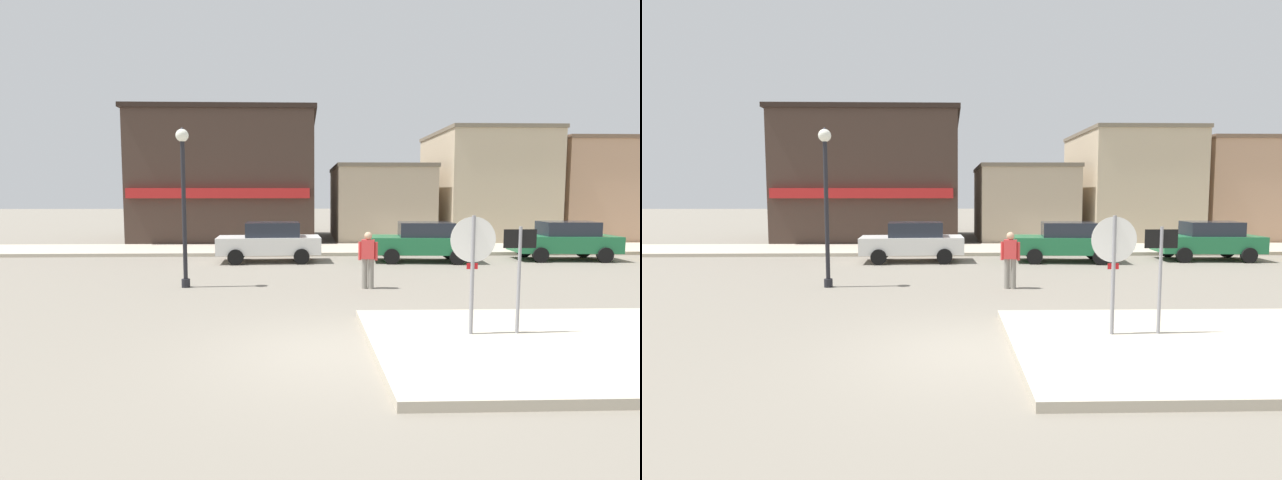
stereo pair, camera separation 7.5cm
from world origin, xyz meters
TOP-DOWN VIEW (x-y plane):
  - ground_plane at (0.00, 0.00)m, footprint 160.00×160.00m
  - sidewalk_corner at (3.79, 0.03)m, footprint 6.40×4.80m
  - kerb_far at (0.00, 15.00)m, footprint 80.00×4.00m
  - stop_sign at (2.48, 0.56)m, footprint 0.82×0.07m
  - one_way_sign at (3.34, 0.57)m, footprint 0.60×0.06m
  - lamp_post at (-3.94, 6.06)m, footprint 0.36×0.36m
  - parked_car_nearest at (-1.88, 11.37)m, footprint 4.09×2.04m
  - parked_car_second at (4.15, 11.22)m, footprint 4.15×2.17m
  - parked_car_third at (10.00, 11.54)m, footprint 4.09×2.05m
  - pedestrian_crossing_near at (1.26, 5.70)m, footprint 0.56×0.29m
  - building_corner_shop at (-4.78, 21.42)m, footprint 9.83×9.35m
  - building_storefront_left_near at (3.80, 21.12)m, footprint 5.25×8.04m
  - building_storefront_left_mid at (9.91, 20.60)m, footprint 5.85×7.56m
  - building_storefront_right_near at (15.89, 20.72)m, footprint 5.51×7.19m

SIDE VIEW (x-z plane):
  - ground_plane at x=0.00m, z-range 0.00..0.00m
  - sidewalk_corner at x=3.79m, z-range 0.00..0.15m
  - kerb_far at x=0.00m, z-range 0.00..0.15m
  - parked_car_nearest at x=-1.88m, z-range 0.03..1.59m
  - parked_car_second at x=4.15m, z-range 0.03..1.59m
  - parked_car_third at x=10.00m, z-range 0.03..1.59m
  - pedestrian_crossing_near at x=1.26m, z-range 0.06..1.67m
  - one_way_sign at x=3.34m, z-range 0.28..2.38m
  - stop_sign at x=2.48m, z-range 0.37..2.67m
  - building_storefront_left_near at x=3.80m, z-range 0.00..4.25m
  - building_storefront_right_near at x=15.89m, z-range 0.00..5.72m
  - lamp_post at x=-3.94m, z-range 0.69..5.23m
  - building_storefront_left_mid at x=9.91m, z-range 0.00..6.20m
  - building_corner_shop at x=-4.78m, z-range 0.00..7.16m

